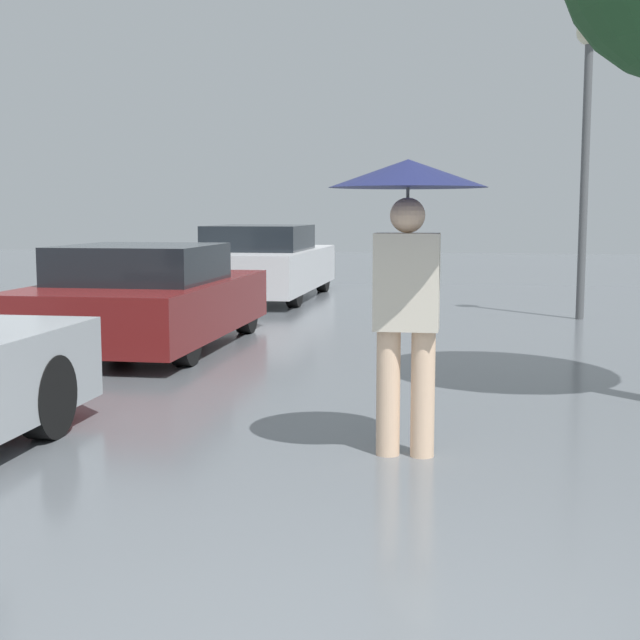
% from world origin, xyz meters
% --- Properties ---
extents(pedestrian, '(0.97, 0.97, 1.84)m').
position_xyz_m(pedestrian, '(-0.04, 3.03, 1.42)').
color(pedestrian, beige).
rests_on(pedestrian, ground_plane).
extents(parked_car_middle, '(1.85, 3.89, 1.15)m').
position_xyz_m(parked_car_middle, '(-3.25, 7.09, 0.54)').
color(parked_car_middle, maroon).
rests_on(parked_car_middle, ground_plane).
extents(parked_car_farthest, '(1.86, 4.47, 1.27)m').
position_xyz_m(parked_car_farthest, '(-3.24, 12.73, 0.61)').
color(parked_car_farthest, silver).
rests_on(parked_car_farthest, ground_plane).
extents(street_lamp, '(0.36, 0.36, 4.12)m').
position_xyz_m(street_lamp, '(1.88, 10.51, 2.90)').
color(street_lamp, '#515456').
rests_on(street_lamp, ground_plane).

